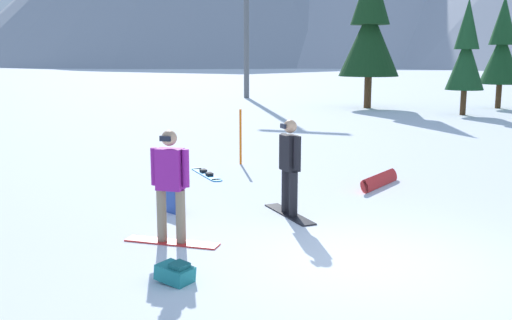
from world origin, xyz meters
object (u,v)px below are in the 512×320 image
Objects in this scene: snowboarder_midground at (290,165)px; backpack_teal at (175,273)px; pine_tree_young at (370,28)px; backpack_blue at (175,201)px; trail_marker_pole at (241,137)px; loose_snowboard_near_right at (206,174)px; pine_tree_slender at (466,52)px; snowboarder_foreground at (170,184)px; pine_tree_tall at (502,48)px; loose_snowboard_near_left at (379,180)px.

snowboarder_midground is 3.17× the size of backpack_teal.
snowboarder_midground is at bearing -83.48° from pine_tree_young.
backpack_blue is (-1.65, 3.06, 0.08)m from backpack_teal.
trail_marker_pole is (-2.75, 4.41, -0.19)m from snowboarder_midground.
snowboarder_midground is at bearing 15.82° from backpack_blue.
backpack_blue is at bearing -74.26° from loose_snowboard_near_right.
pine_tree_slender is at bearing 83.15° from snowboarder_midground.
pine_tree_slender is (5.43, 17.48, 2.97)m from loose_snowboard_near_right.
pine_tree_young is (0.43, 19.68, 4.25)m from loose_snowboard_near_right.
backpack_teal is 24.24m from pine_tree_slender.
pine_tree_tall reaches higher than snowboarder_foreground.
loose_snowboard_near_right is 23.32m from pine_tree_tall.
trail_marker_pole reaches higher than loose_snowboard_near_right.
snowboarder_midground reaches higher than trail_marker_pole.
snowboarder_midground is 3.74m from backpack_teal.
trail_marker_pole is at bearing 106.28° from backpack_teal.
pine_tree_tall is (7.11, 21.98, 3.23)m from loose_snowboard_near_right.
snowboarder_midground reaches higher than loose_snowboard_near_left.
loose_snowboard_near_right is 4.16m from loose_snowboard_near_left.
backpack_blue is 0.06× the size of pine_tree_young.
snowboarder_foreground is 27.61m from pine_tree_tall.
trail_marker_pole is (0.25, 1.62, 0.71)m from loose_snowboard_near_right.
loose_snowboard_near_right is 3.51m from backpack_blue.
loose_snowboard_near_left is 6.78m from backpack_teal.
snowboarder_foreground is at bearing -118.80° from snowboarder_midground.
snowboarder_midground is at bearing -111.46° from loose_snowboard_near_left.
snowboarder_midground is (1.22, 2.22, -0.02)m from snowboarder_foreground.
backpack_teal is 1.17× the size of backpack_blue.
loose_snowboard_near_left is 0.34× the size of pine_tree_slender.
pine_tree_young reaches higher than pine_tree_tall.
trail_marker_pole is at bearing 102.96° from snowboarder_foreground.
trail_marker_pole is (-2.35, 8.05, 0.60)m from backpack_teal.
pine_tree_slender is 4.81m from pine_tree_tall.
pine_tree_young is at bearing 93.12° from snowboarder_foreground.
pine_tree_slender reaches higher than trail_marker_pole.
pine_tree_slender is 0.70× the size of pine_tree_young.
snowboarder_midground is 0.22× the size of pine_tree_young.
loose_snowboard_near_left is 0.24× the size of pine_tree_young.
loose_snowboard_near_right is 0.24× the size of pine_tree_tall.
snowboarder_foreground is 1.01× the size of snowboarder_midground.
pine_tree_young reaches higher than loose_snowboard_near_right.
pine_tree_young is (-3.73, 19.51, 4.13)m from loose_snowboard_near_left.
pine_tree_young is at bearing 91.30° from backpack_blue.
snowboarder_midground is at bearing 61.20° from snowboarder_foreground.
snowboarder_midground is 0.94× the size of loose_snowboard_near_left.
pine_tree_slender is (2.43, 20.27, 2.07)m from snowboarder_midground.
snowboarder_foreground is 1.20× the size of trail_marker_pole.
pine_tree_slender is (2.83, 23.90, 2.86)m from backpack_teal.
snowboarder_midground is 5.20m from trail_marker_pole.
backpack_teal is at bearing -96.21° from snowboarder_midground.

